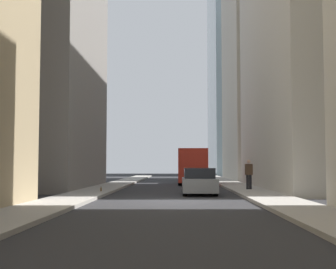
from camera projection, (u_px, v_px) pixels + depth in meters
name	position (u px, v px, depth m)	size (l,w,h in m)	color
ground_plane	(172.00, 201.00, 20.47)	(135.00, 135.00, 0.00)	#262628
sidewalk_right	(69.00, 199.00, 20.57)	(90.00, 2.20, 0.14)	gray
sidewalk_left	(275.00, 200.00, 20.37)	(90.00, 2.20, 0.14)	gray
building_left_far	(275.00, 58.00, 49.84)	(14.86, 10.00, 25.88)	beige
building_left_midfar	(333.00, 23.00, 31.12)	(17.90, 10.00, 22.04)	#B7B2A5
delivery_truck	(192.00, 166.00, 38.14)	(6.46, 2.25, 2.84)	red
hatchback_grey	(199.00, 182.00, 25.00)	(4.30, 1.78, 1.42)	slate
pedestrian	(249.00, 173.00, 27.92)	(0.26, 0.44, 1.76)	black
discarded_bottle	(101.00, 189.00, 25.59)	(0.07, 0.07, 0.27)	brown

